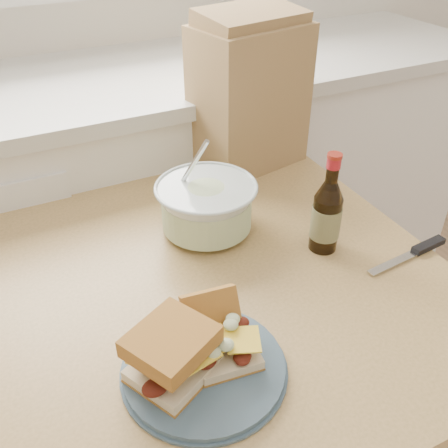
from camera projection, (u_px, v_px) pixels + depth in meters
name	position (u px, v px, depth m)	size (l,w,h in m)	color
cabinet_run	(133.00, 211.00, 1.69)	(2.50, 0.64, 0.94)	white
dining_table	(208.00, 317.00, 1.03)	(0.93, 0.93, 0.76)	tan
plate	(204.00, 368.00, 0.78)	(0.25, 0.25, 0.02)	#415869
sandwich_left	(172.00, 354.00, 0.74)	(0.15, 0.15, 0.09)	beige
sandwich_right	(221.00, 336.00, 0.78)	(0.11, 0.14, 0.08)	beige
coleslaw_bowl	(207.00, 208.00, 1.07)	(0.22, 0.22, 0.22)	silver
beer_bottle	(327.00, 215.00, 1.00)	(0.06, 0.06, 0.22)	black
knife	(420.00, 250.00, 1.03)	(0.21, 0.04, 0.01)	silver
paper_bag	(249.00, 98.00, 1.26)	(0.27, 0.18, 0.36)	#A37C4F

